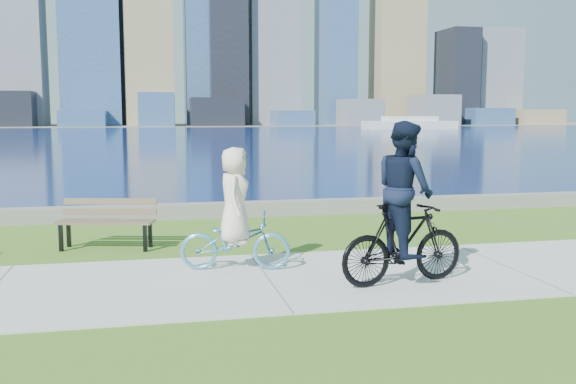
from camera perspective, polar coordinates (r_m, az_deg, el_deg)
name	(u,v)px	position (r m, az deg, el deg)	size (l,w,h in m)	color
ground	(268,280)	(9.88, -1.75, -7.85)	(320.00, 320.00, 0.00)	#3A631A
concrete_path	(268,280)	(9.88, -1.75, -7.79)	(80.00, 3.50, 0.02)	#A8A9A4
seawall	(223,210)	(15.87, -5.81, -1.59)	(90.00, 0.50, 0.35)	slate
bay_water	(164,134)	(81.46, -11.00, 5.07)	(320.00, 131.00, 0.01)	navy
far_shore	(157,125)	(139.43, -11.53, 5.82)	(320.00, 30.00, 0.12)	slate
city_skyline	(126,18)	(139.80, -14.23, 14.73)	(177.03, 22.61, 76.00)	navy
ferry_far	(410,124)	(109.94, 10.75, 5.99)	(15.56, 4.44, 2.11)	silver
park_bench	(107,219)	(12.55, -15.77, -2.29)	(1.88, 1.01, 0.92)	black
cyclist_woman	(235,225)	(10.35, -4.74, -2.91)	(0.97, 1.87, 1.98)	#4F97C0
cyclist_man	(404,217)	(9.55, 10.25, -2.16)	(0.90, 2.08, 2.41)	black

